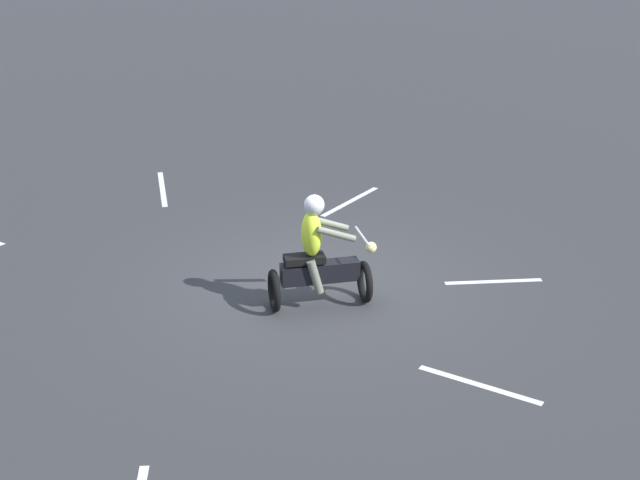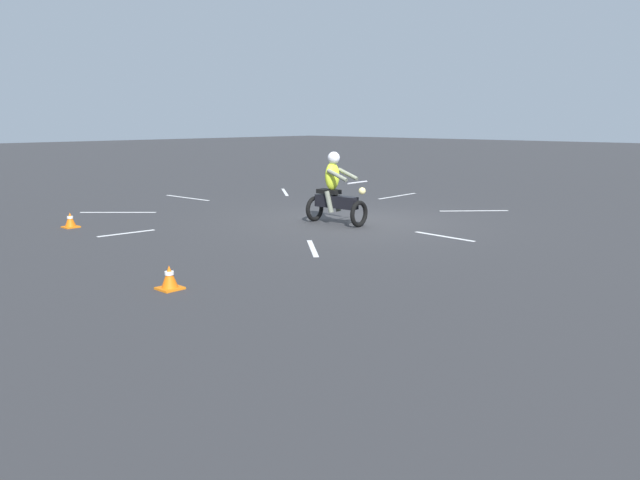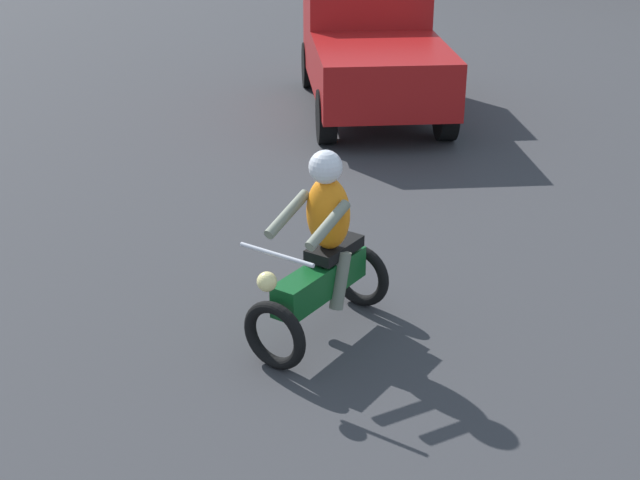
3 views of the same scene
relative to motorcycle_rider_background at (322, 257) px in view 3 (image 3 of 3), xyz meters
name	(u,v)px [view 3 (image 3 of 3)]	position (x,y,z in m)	size (l,w,h in m)	color
motorcycle_rider_background	(322,257)	(0.00, 0.00, 0.00)	(1.00, 1.56, 1.66)	black
pickup_truck	(372,52)	(-1.38, 6.83, 0.20)	(3.37, 4.55, 1.73)	black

